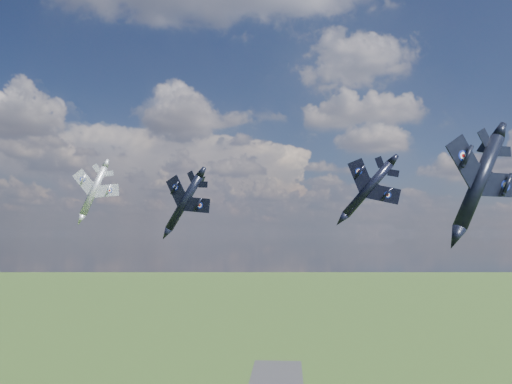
# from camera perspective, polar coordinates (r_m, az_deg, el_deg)

# --- Properties ---
(jet_lead_navy) EXTENTS (13.76, 16.23, 7.85)m
(jet_lead_navy) POSITION_cam_1_polar(r_m,az_deg,el_deg) (81.11, -8.21, -1.19)
(jet_lead_navy) COLOR black
(jet_right_navy) EXTENTS (14.63, 16.78, 7.38)m
(jet_right_navy) POSITION_cam_1_polar(r_m,az_deg,el_deg) (52.43, 24.13, 1.08)
(jet_right_navy) COLOR black
(jet_high_navy) EXTENTS (13.27, 17.10, 9.62)m
(jet_high_navy) POSITION_cam_1_polar(r_m,az_deg,el_deg) (84.56, 12.66, 0.32)
(jet_high_navy) COLOR black
(jet_left_silver) EXTENTS (11.31, 13.95, 5.85)m
(jet_left_silver) POSITION_cam_1_polar(r_m,az_deg,el_deg) (91.55, -18.06, 0.14)
(jet_left_silver) COLOR gray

